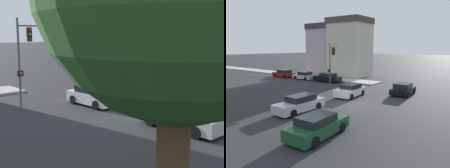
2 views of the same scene
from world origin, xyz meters
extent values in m
plane|color=#28282B|center=(0.00, 0.00, 0.00)|extent=(300.00, 300.00, 0.00)
cylinder|color=#515456|center=(5.18, 6.55, 2.98)|extent=(0.14, 0.14, 5.96)
cylinder|color=#515456|center=(5.01, 5.85, 5.46)|extent=(0.44, 1.42, 0.10)
cube|color=black|center=(5.01, 5.85, 4.91)|extent=(0.36, 0.36, 0.90)
sphere|color=red|center=(4.82, 5.90, 5.21)|extent=(0.20, 0.20, 0.20)
sphere|color=#99660F|center=(4.82, 5.90, 4.91)|extent=(0.20, 0.20, 0.20)
sphere|color=#0F511E|center=(4.82, 5.90, 4.61)|extent=(0.20, 0.20, 0.20)
cube|color=black|center=(5.00, 6.59, 2.45)|extent=(0.30, 0.39, 0.35)
sphere|color=orange|center=(4.87, 6.63, 2.45)|extent=(0.18, 0.18, 0.18)
cube|color=black|center=(7.54, -2.40, 0.48)|extent=(3.93, 2.06, 0.61)
cube|color=black|center=(7.39, -2.40, 1.07)|extent=(2.07, 1.77, 0.56)
cylinder|color=black|center=(8.71, -1.44, 0.32)|extent=(0.66, 0.24, 0.65)
cylinder|color=black|center=(8.77, -3.26, 0.32)|extent=(0.66, 0.24, 0.65)
cylinder|color=black|center=(6.31, -1.53, 0.32)|extent=(0.66, 0.24, 0.65)
cylinder|color=black|center=(6.38, -3.35, 0.32)|extent=(0.66, 0.24, 0.65)
cube|color=silver|center=(3.11, 2.05, 0.54)|extent=(4.02, 2.01, 0.73)
cube|color=black|center=(3.27, 2.05, 1.13)|extent=(2.11, 1.73, 0.46)
cylinder|color=black|center=(1.91, 1.12, 0.31)|extent=(0.63, 0.24, 0.63)
cylinder|color=black|center=(1.86, 2.90, 0.31)|extent=(0.63, 0.24, 0.63)
cylinder|color=black|center=(4.36, 1.19, 0.31)|extent=(0.63, 0.24, 0.63)
cylinder|color=black|center=(4.31, 2.97, 0.31)|extent=(0.63, 0.24, 0.63)
cube|color=#B7B7BC|center=(-4.36, 2.29, 0.55)|extent=(4.64, 1.79, 0.74)
cube|color=black|center=(-4.17, 2.29, 1.17)|extent=(2.42, 1.54, 0.49)
cylinder|color=black|center=(-5.80, 1.52, 0.32)|extent=(0.64, 0.23, 0.64)
cylinder|color=black|center=(-5.77, 3.11, 0.32)|extent=(0.64, 0.23, 0.64)
cylinder|color=black|center=(-2.94, 1.47, 0.32)|extent=(0.64, 0.23, 0.64)
cylinder|color=black|center=(-2.91, 3.06, 0.32)|extent=(0.64, 0.23, 0.64)
camera|label=1|loc=(-13.54, 15.72, 4.98)|focal=50.00mm
camera|label=2|loc=(-16.93, -11.05, 5.45)|focal=35.00mm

